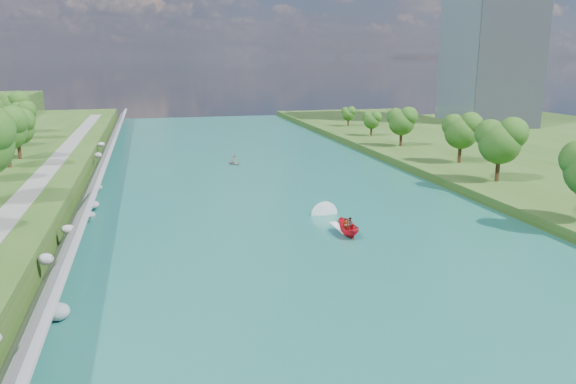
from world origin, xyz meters
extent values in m
plane|color=#2D5119|center=(0.00, 0.00, 0.00)|extent=(260.00, 260.00, 0.00)
cube|color=#175A50|center=(0.00, 20.00, 0.05)|extent=(55.00, 240.00, 0.10)
cube|color=#2D5119|center=(49.50, 20.00, 0.75)|extent=(44.00, 240.00, 1.50)
cube|color=slate|center=(-25.85, 20.00, 1.80)|extent=(3.54, 236.00, 4.05)
ellipsoid|color=gray|center=(-24.93, -13.72, 0.78)|extent=(1.80, 1.72, 1.37)
ellipsoid|color=gray|center=(-26.76, -6.56, 2.71)|extent=(1.34, 1.11, 1.07)
ellipsoid|color=gray|center=(-26.26, 3.85, 2.30)|extent=(1.36, 1.24, 0.98)
ellipsoid|color=gray|center=(-24.94, 13.70, 1.12)|extent=(1.27, 1.57, 0.71)
ellipsoid|color=gray|center=(-25.29, 20.08, 0.80)|extent=(1.82, 2.12, 1.02)
ellipsoid|color=gray|center=(-25.23, 30.17, 0.93)|extent=(1.17, 1.20, 0.69)
ellipsoid|color=gray|center=(-25.61, 38.86, 1.42)|extent=(1.09, 1.15, 0.87)
ellipsoid|color=gray|center=(-26.53, 48.60, 2.87)|extent=(1.37, 1.17, 1.00)
ellipsoid|color=gray|center=(-26.71, 58.79, 3.37)|extent=(1.45, 1.64, 0.93)
cube|color=gray|center=(-32.50, 20.00, 3.55)|extent=(3.00, 200.00, 0.10)
cube|color=gray|center=(82.50, 95.00, 30.00)|extent=(22.00, 22.00, 60.00)
ellipsoid|color=#134612|center=(-38.61, 36.36, 9.04)|extent=(6.65, 6.65, 11.08)
ellipsoid|color=#134612|center=(-38.67, 44.20, 8.44)|extent=(5.93, 5.93, 9.88)
ellipsoid|color=#134612|center=(-42.72, 69.74, 8.14)|extent=(5.57, 5.57, 9.28)
ellipsoid|color=#134612|center=(-46.37, 80.57, 8.99)|extent=(6.59, 6.59, 10.98)
ellipsoid|color=#134612|center=(34.45, 17.22, 7.26)|extent=(6.91, 6.91, 11.52)
ellipsoid|color=#134612|center=(37.23, 32.93, 6.82)|extent=(6.39, 6.39, 10.65)
ellipsoid|color=#134612|center=(35.37, 53.72, 6.42)|extent=(5.90, 5.90, 9.83)
ellipsoid|color=#134612|center=(35.43, 70.67, 5.06)|extent=(4.27, 4.27, 7.12)
ellipsoid|color=#134612|center=(36.79, 91.01, 4.67)|extent=(3.80, 3.80, 6.34)
imported|color=red|center=(4.36, 1.19, 0.99)|extent=(1.76, 4.60, 1.77)
imported|color=#66605B|center=(3.96, 0.79, 1.35)|extent=(0.73, 0.54, 1.81)
imported|color=#66605B|center=(4.86, 1.69, 1.26)|extent=(0.99, 0.93, 1.62)
cube|color=white|center=(4.36, 4.19, 0.13)|extent=(0.90, 5.00, 0.06)
imported|color=#9B9FA4|center=(-1.65, 48.51, 0.44)|extent=(3.33, 3.87, 0.68)
imported|color=#66605B|center=(-1.65, 48.51, 1.08)|extent=(0.78, 0.58, 1.45)
camera|label=1|loc=(-17.18, -57.21, 20.05)|focal=35.00mm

